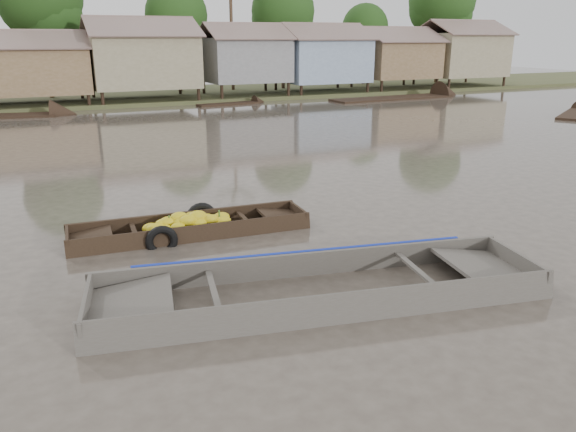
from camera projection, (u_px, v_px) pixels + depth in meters
name	position (u px, v px, depth m)	size (l,w,h in m)	color
ground	(325.00, 273.00, 10.29)	(120.00, 120.00, 0.00)	#463E36
riverbank	(143.00, 53.00, 38.13)	(120.00, 12.47, 10.22)	#384723
banana_boat	(188.00, 228.00, 12.29)	(5.26, 1.58, 0.75)	black
viewer_boat	(321.00, 294.00, 9.33)	(7.73, 3.33, 0.60)	#49443D
distant_boats	(237.00, 110.00, 33.47)	(47.10, 15.85, 0.35)	black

